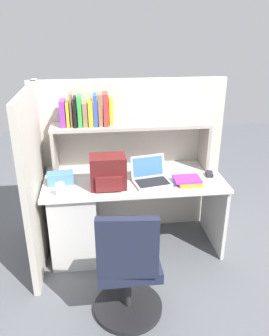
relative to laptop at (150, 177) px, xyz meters
name	(u,v)px	position (x,y,z in m)	size (l,w,h in m)	color
ground_plane	(134,245)	(-0.13, 0.09, -0.78)	(8.00, 8.00, 0.00)	#595B60
desk	(92,212)	(-0.52, 0.09, -0.38)	(1.60, 0.70, 0.73)	silver
cubicle_partition_rear	(129,158)	(-0.13, 0.47, -0.01)	(1.84, 0.05, 1.55)	#BCB5A8
cubicle_partition_left	(36,181)	(-0.98, 0.04, -0.01)	(0.05, 1.06, 1.55)	#BCB5A8
overhead_hutch	(131,134)	(-0.13, 0.29, 0.30)	(1.44, 0.28, 0.45)	gray
reference_books_on_shelf	(88,111)	(-0.52, 0.29, 0.52)	(0.46, 0.18, 0.29)	purple
laptop	(150,177)	(0.00, 0.00, 0.00)	(0.35, 0.31, 0.22)	#B7BABF
backpack	(108,172)	(-0.37, -0.06, 0.09)	(0.30, 0.23, 0.28)	#591919
computer_mouse	(209,174)	(0.56, 0.06, -0.03)	(0.06, 0.10, 0.03)	#262628
paper_cup	(60,190)	(-0.76, -0.17, 0.00)	(0.08, 0.08, 0.11)	white
tissue_box	(60,178)	(-0.78, 0.06, 0.00)	(0.22, 0.12, 0.10)	teal
desk_book_stack	(188,181)	(0.32, -0.07, -0.03)	(0.23, 0.19, 0.05)	orange
office_chair	(128,273)	(-0.28, -0.76, -0.39)	(0.52, 0.52, 0.93)	black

